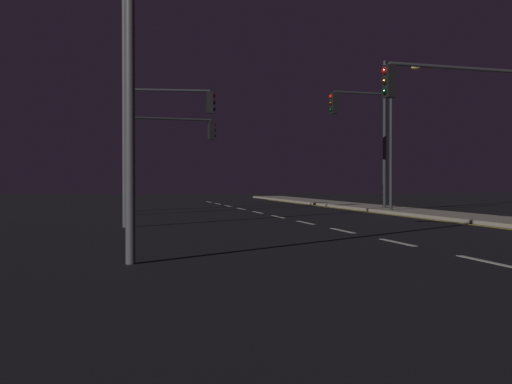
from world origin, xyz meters
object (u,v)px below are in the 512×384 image
object	(u,v)px
traffic_light_near_right	(165,123)
street_lamp_far_end	(120,45)
traffic_light_far_left	(169,142)
street_lamp_mid_block	(130,78)
street_lamp_across_street	(391,120)
traffic_light_mid_left	(464,107)
traffic_light_far_right	(366,125)

from	to	relation	value
traffic_light_near_right	street_lamp_far_end	bearing A→B (deg)	-97.40
traffic_light_near_right	traffic_light_far_left	xyz separation A→B (m)	(0.56, 4.22, -0.56)
traffic_light_near_right	traffic_light_far_left	size ratio (longest dim) A/B	1.18
traffic_light_near_right	street_lamp_mid_block	bearing A→B (deg)	-103.13
street_lamp_far_end	street_lamp_mid_block	xyz separation A→B (m)	(0.50, 9.80, 0.85)
traffic_light_far_left	street_lamp_mid_block	xyz separation A→B (m)	(-2.31, -11.71, 1.42)
street_lamp_across_street	street_lamp_mid_block	xyz separation A→B (m)	(-13.32, -9.48, 0.31)
street_lamp_across_street	street_lamp_far_end	bearing A→B (deg)	-125.64
street_lamp_across_street	street_lamp_far_end	distance (m)	23.73
street_lamp_far_end	traffic_light_mid_left	bearing A→B (deg)	29.72
street_lamp_mid_block	traffic_light_near_right	bearing A→B (deg)	76.87
street_lamp_across_street	street_lamp_mid_block	world-z (taller)	street_lamp_mid_block
traffic_light_mid_left	street_lamp_far_end	size ratio (longest dim) A/B	0.79
traffic_light_far_left	street_lamp_far_end	distance (m)	21.70
traffic_light_far_right	street_lamp_far_end	xyz separation A→B (m)	(-11.49, -16.74, -0.03)
traffic_light_far_left	street_lamp_across_street	size ratio (longest dim) A/B	0.66
traffic_light_far_right	traffic_light_far_left	world-z (taller)	traffic_light_far_right
traffic_light_near_right	street_lamp_mid_block	xyz separation A→B (m)	(-1.75, -7.49, 0.86)
street_lamp_across_street	street_lamp_mid_block	size ratio (longest dim) A/B	0.90
traffic_light_near_right	street_lamp_far_end	xyz separation A→B (m)	(-2.25, -17.29, 0.01)
street_lamp_mid_block	traffic_light_mid_left	bearing A→B (deg)	-21.25
traffic_light_far_right	traffic_light_near_right	bearing A→B (deg)	176.59
traffic_light_near_right	street_lamp_far_end	world-z (taller)	street_lamp_far_end
street_lamp_far_end	street_lamp_across_street	bearing A→B (deg)	54.36
traffic_light_far_left	traffic_light_near_right	bearing A→B (deg)	-97.61
traffic_light_near_right	street_lamp_across_street	xyz separation A→B (m)	(11.58, 1.99, 0.55)
street_lamp_across_street	traffic_light_mid_left	bearing A→B (deg)	-104.36
traffic_light_mid_left	street_lamp_across_street	size ratio (longest dim) A/B	0.71
traffic_light_far_left	traffic_light_mid_left	bearing A→B (deg)	-63.98
traffic_light_mid_left	street_lamp_across_street	world-z (taller)	street_lamp_across_street
traffic_light_near_right	street_lamp_across_street	size ratio (longest dim) A/B	0.78
traffic_light_near_right	traffic_light_mid_left	bearing A→B (deg)	-54.27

